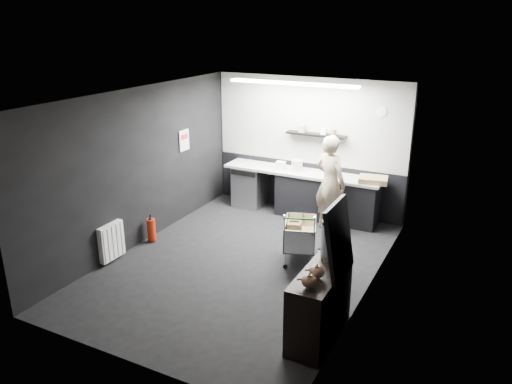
% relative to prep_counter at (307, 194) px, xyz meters
% --- Properties ---
extents(floor, '(5.50, 5.50, 0.00)m').
position_rel_prep_counter_xyz_m(floor, '(-0.14, -2.42, -0.46)').
color(floor, black).
rests_on(floor, ground).
extents(ceiling, '(5.50, 5.50, 0.00)m').
position_rel_prep_counter_xyz_m(ceiling, '(-0.14, -2.42, 2.24)').
color(ceiling, white).
rests_on(ceiling, wall_back).
extents(wall_back, '(5.50, 0.00, 5.50)m').
position_rel_prep_counter_xyz_m(wall_back, '(-0.14, 0.33, 0.89)').
color(wall_back, black).
rests_on(wall_back, floor).
extents(wall_front, '(5.50, 0.00, 5.50)m').
position_rel_prep_counter_xyz_m(wall_front, '(-0.14, -5.17, 0.89)').
color(wall_front, black).
rests_on(wall_front, floor).
extents(wall_left, '(0.00, 5.50, 5.50)m').
position_rel_prep_counter_xyz_m(wall_left, '(-2.14, -2.42, 0.89)').
color(wall_left, black).
rests_on(wall_left, floor).
extents(wall_right, '(0.00, 5.50, 5.50)m').
position_rel_prep_counter_xyz_m(wall_right, '(1.86, -2.42, 0.89)').
color(wall_right, black).
rests_on(wall_right, floor).
extents(kitchen_wall_panel, '(3.95, 0.02, 1.70)m').
position_rel_prep_counter_xyz_m(kitchen_wall_panel, '(-0.14, 0.31, 1.39)').
color(kitchen_wall_panel, '#B3B3AF').
rests_on(kitchen_wall_panel, wall_back).
extents(dado_panel, '(3.95, 0.02, 1.00)m').
position_rel_prep_counter_xyz_m(dado_panel, '(-0.14, 0.31, 0.04)').
color(dado_panel, black).
rests_on(dado_panel, wall_back).
extents(floating_shelf, '(1.20, 0.22, 0.04)m').
position_rel_prep_counter_xyz_m(floating_shelf, '(0.06, 0.20, 1.16)').
color(floating_shelf, black).
rests_on(floating_shelf, wall_back).
extents(wall_clock, '(0.20, 0.03, 0.20)m').
position_rel_prep_counter_xyz_m(wall_clock, '(1.26, 0.30, 1.69)').
color(wall_clock, white).
rests_on(wall_clock, wall_back).
extents(poster, '(0.02, 0.30, 0.40)m').
position_rel_prep_counter_xyz_m(poster, '(-2.12, -1.12, 1.09)').
color(poster, white).
rests_on(poster, wall_left).
extents(poster_red_band, '(0.02, 0.22, 0.10)m').
position_rel_prep_counter_xyz_m(poster_red_band, '(-2.11, -1.12, 1.16)').
color(poster_red_band, red).
rests_on(poster_red_band, poster).
extents(radiator, '(0.10, 0.50, 0.60)m').
position_rel_prep_counter_xyz_m(radiator, '(-2.08, -3.32, -0.11)').
color(radiator, white).
rests_on(radiator, wall_left).
extents(ceiling_strip, '(2.40, 0.20, 0.04)m').
position_rel_prep_counter_xyz_m(ceiling_strip, '(-0.14, -0.57, 2.21)').
color(ceiling_strip, white).
rests_on(ceiling_strip, ceiling).
extents(prep_counter, '(3.20, 0.61, 0.90)m').
position_rel_prep_counter_xyz_m(prep_counter, '(0.00, 0.00, 0.00)').
color(prep_counter, black).
rests_on(prep_counter, floor).
extents(person, '(0.76, 0.63, 1.80)m').
position_rel_prep_counter_xyz_m(person, '(0.61, -0.45, 0.44)').
color(person, beige).
rests_on(person, floor).
extents(shopping_cart, '(0.74, 0.99, 0.91)m').
position_rel_prep_counter_xyz_m(shopping_cart, '(0.62, -1.89, -0.02)').
color(shopping_cart, silver).
rests_on(shopping_cart, floor).
extents(sideboard, '(0.51, 1.19, 1.78)m').
position_rel_prep_counter_xyz_m(sideboard, '(1.63, -3.69, 0.11)').
color(sideboard, black).
rests_on(sideboard, floor).
extents(fire_extinguisher, '(0.15, 0.15, 0.49)m').
position_rel_prep_counter_xyz_m(fire_extinguisher, '(-1.99, -2.42, -0.22)').
color(fire_extinguisher, '#B3200B').
rests_on(fire_extinguisher, floor).
extents(cardboard_box, '(0.57, 0.48, 0.10)m').
position_rel_prep_counter_xyz_m(cardboard_box, '(1.30, -0.05, 0.49)').
color(cardboard_box, '#9C7E53').
rests_on(cardboard_box, prep_counter).
extents(pink_tub, '(0.22, 0.22, 0.22)m').
position_rel_prep_counter_xyz_m(pink_tub, '(-0.24, 0.00, 0.55)').
color(pink_tub, beige).
rests_on(pink_tub, prep_counter).
extents(white_container, '(0.19, 0.15, 0.16)m').
position_rel_prep_counter_xyz_m(white_container, '(-0.57, -0.05, 0.52)').
color(white_container, white).
rests_on(white_container, prep_counter).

